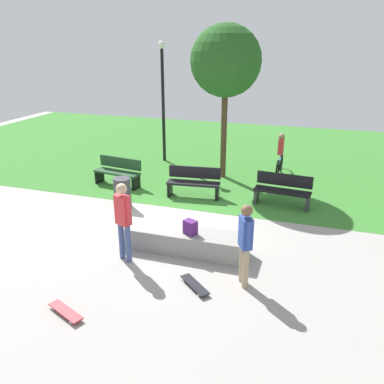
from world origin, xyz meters
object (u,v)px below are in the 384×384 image
Objects in this scene: skateboard_by_ledge at (195,285)px; skateboard_spare at (66,311)px; backpack_on_ledge at (190,227)px; skater_watching at (245,239)px; park_bench_near_lamppost at (283,190)px; cyclist_on_bicycle at (280,157)px; tree_young_birch at (226,62)px; park_bench_center_lawn at (118,171)px; concrete_ledge at (183,241)px; lamp_post at (163,91)px; skater_performing_trick at (123,216)px; park_bench_far_right at (194,182)px; trash_bin at (122,193)px.

skateboard_spare is (-1.91, -1.47, 0.00)m from skateboard_by_ledge.
skater_watching is at bearing 173.96° from backpack_on_ledge.
park_bench_near_lamppost reaches higher than skateboard_spare.
cyclist_on_bicycle is (2.67, 9.06, 0.57)m from skateboard_spare.
park_bench_center_lawn is at bearing -148.01° from tree_young_birch.
lamp_post reaches higher than concrete_ledge.
skater_performing_trick is (-1.26, -0.68, 0.39)m from backpack_on_ledge.
backpack_on_ledge is 0.19× the size of park_bench_far_right.
skateboard_spare is at bearing -74.78° from trash_bin.
park_bench_near_lamppost is (2.92, 4.19, -0.56)m from skater_performing_trick.
skateboard_by_ledge is at bearing -49.27° from park_bench_center_lawn.
cyclist_on_bicycle is (3.94, 4.39, 0.20)m from trash_bin.
cyclist_on_bicycle is (0.76, 7.60, 0.57)m from skateboard_by_ledge.
skater_performing_trick is 4.96m from park_bench_center_lawn.
lamp_post is at bearing 124.27° from park_bench_far_right.
skater_watching is at bearing -93.88° from park_bench_near_lamppost.
skater_watching is 1.02× the size of park_bench_center_lawn.
trash_bin is at bearing 134.72° from skateboard_by_ledge.
park_bench_far_right is 3.73m from cyclist_on_bicycle.
skater_watching reaches higher than skateboard_by_ledge.
concrete_ledge is 7.76m from lamp_post.
skateboard_spare is (-2.78, -1.88, -0.92)m from skater_watching.
cyclist_on_bicycle is at bearing -76.11° from backpack_on_ledge.
lamp_post is (-2.69, 1.24, -1.16)m from tree_young_birch.
park_bench_far_right is 0.33× the size of tree_young_birch.
backpack_on_ledge is at bearing 28.34° from skater_performing_trick.
skateboard_spare is 0.45× the size of cyclist_on_bicycle.
tree_young_birch reaches higher than park_bench_near_lamppost.
park_bench_near_lamppost is (3.07, 6.21, 0.42)m from skateboard_spare.
park_bench_far_right reaches higher than skateboard_by_ledge.
lamp_post is at bearing 155.35° from tree_young_birch.
lamp_post is (-2.04, 7.45, 1.67)m from skater_performing_trick.
park_bench_center_lawn is at bearing -19.40° from backpack_on_ledge.
tree_young_birch reaches higher than cyclist_on_bicycle.
cyclist_on_bicycle is at bearing 52.83° from park_bench_far_right.
cyclist_on_bicycle is at bearing 84.28° from skateboard_by_ledge.
skateboard_spare is 10.02m from lamp_post.
backpack_on_ledge is 0.39× the size of skateboard_spare.
park_bench_center_lawn reaches higher than trash_bin.
park_bench_center_lawn is 3.88m from lamp_post.
park_bench_center_lawn is (-3.68, 3.62, -0.17)m from backpack_on_ledge.
concrete_ledge is 6.45m from cyclist_on_bicycle.
skater_performing_trick is at bearing -124.88° from park_bench_near_lamppost.
skater_watching is at bearing -30.28° from concrete_ledge.
backpack_on_ledge is 1.63m from skater_watching.
skater_performing_trick is at bearing 176.95° from skater_watching.
park_bench_far_right reaches higher than backpack_on_ledge.
backpack_on_ledge is at bearing -36.30° from trash_bin.
cyclist_on_bicycle reaches higher than park_bench_far_right.
park_bench_near_lamppost is 0.36× the size of lamp_post.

